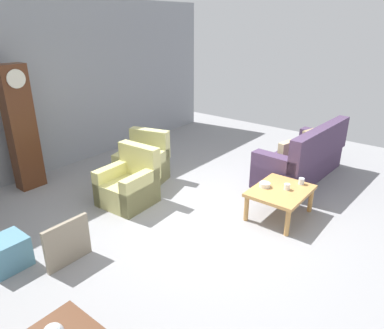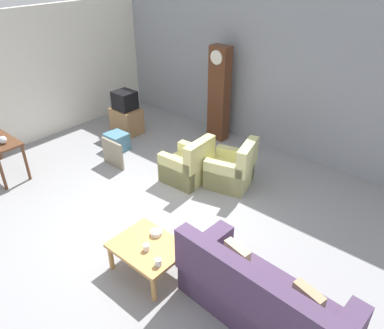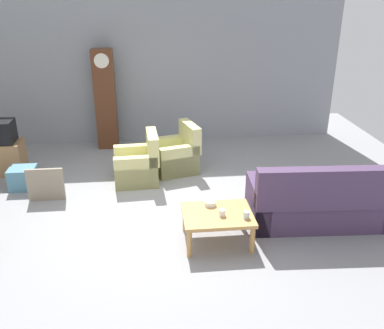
{
  "view_description": "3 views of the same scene",
  "coord_description": "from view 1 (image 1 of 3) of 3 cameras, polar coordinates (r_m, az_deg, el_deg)",
  "views": [
    {
      "loc": [
        -3.7,
        -2.69,
        2.77
      ],
      "look_at": [
        0.35,
        0.53,
        0.65
      ],
      "focal_mm": 32.88,
      "sensor_mm": 36.0,
      "label": 1
    },
    {
      "loc": [
        3.7,
        -3.27,
        3.94
      ],
      "look_at": [
        0.37,
        0.61,
        0.92
      ],
      "focal_mm": 34.78,
      "sensor_mm": 36.0,
      "label": 2
    },
    {
      "loc": [
        -0.07,
        -5.78,
        3.34
      ],
      "look_at": [
        0.56,
        0.29,
        0.72
      ],
      "focal_mm": 39.32,
      "sensor_mm": 36.0,
      "label": 3
    }
  ],
  "objects": [
    {
      "name": "ground_plane",
      "position": [
        5.35,
        2.14,
        -8.93
      ],
      "size": [
        10.4,
        10.4,
        0.0
      ],
      "primitive_type": "plane",
      "color": "gray"
    },
    {
      "name": "coffee_table_wood",
      "position": [
        5.43,
        14.14,
        -4.54
      ],
      "size": [
        0.96,
        0.76,
        0.45
      ],
      "color": "tan",
      "rests_on": "ground_plane"
    },
    {
      "name": "storage_box_blue",
      "position": [
        4.87,
        -27.84,
        -12.6
      ],
      "size": [
        0.45,
        0.41,
        0.39
      ],
      "primitive_type": "cube",
      "color": "teal",
      "rests_on": "ground_plane"
    },
    {
      "name": "armchair_olive_far",
      "position": [
        6.51,
        -7.89,
        -0.18
      ],
      "size": [
        0.96,
        0.94,
        0.92
      ],
      "color": "#C9C681",
      "rests_on": "ground_plane"
    },
    {
      "name": "couch_floral",
      "position": [
        6.92,
        17.51,
        0.76
      ],
      "size": [
        2.14,
        0.99,
        1.04
      ],
      "color": "#4C3856",
      "rests_on": "ground_plane"
    },
    {
      "name": "bowl_white_stacked",
      "position": [
        5.42,
        11.71,
        -3.24
      ],
      "size": [
        0.16,
        0.16,
        0.07
      ],
      "primitive_type": "cylinder",
      "color": "white",
      "rests_on": "coffee_table_wood"
    },
    {
      "name": "cup_blue_rimmed",
      "position": [
        5.64,
        17.32,
        -2.6
      ],
      "size": [
        0.09,
        0.09,
        0.1
      ],
      "primitive_type": "cylinder",
      "color": "silver",
      "rests_on": "coffee_table_wood"
    },
    {
      "name": "armchair_olive_near",
      "position": [
        5.77,
        -10.15,
        -3.35
      ],
      "size": [
        0.83,
        0.8,
        0.92
      ],
      "color": "#CCC67A",
      "rests_on": "ground_plane"
    },
    {
      "name": "cup_white_porcelain",
      "position": [
        5.4,
        15.16,
        -3.51
      ],
      "size": [
        0.09,
        0.09,
        0.09
      ],
      "primitive_type": "cylinder",
      "color": "white",
      "rests_on": "coffee_table_wood"
    },
    {
      "name": "garage_door_wall",
      "position": [
        7.39,
        -21.25,
        11.71
      ],
      "size": [
        8.4,
        0.16,
        3.2
      ],
      "primitive_type": "cube",
      "color": "gray",
      "rests_on": "ground_plane"
    },
    {
      "name": "framed_picture_leaning",
      "position": [
        4.6,
        -19.54,
        -11.91
      ],
      "size": [
        0.6,
        0.05,
        0.57
      ],
      "primitive_type": "cube",
      "color": "gray",
      "rests_on": "ground_plane"
    },
    {
      "name": "grandfather_clock",
      "position": [
        6.65,
        -25.96,
        5.26
      ],
      "size": [
        0.44,
        0.3,
        2.14
      ],
      "color": "#562D19",
      "rests_on": "ground_plane"
    }
  ]
}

